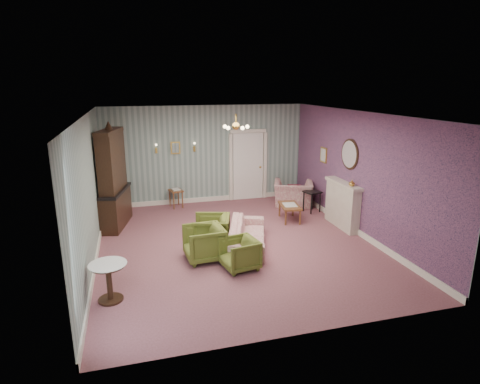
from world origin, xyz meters
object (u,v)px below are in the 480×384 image
object	(u,v)px
sofa_chintz	(248,230)
pedestal_table	(109,282)
olive_chair_b	(204,241)
dresser	(112,176)
olive_chair_c	(211,230)
side_table_black	(312,202)
olive_chair_a	(239,252)
fireplace	(342,205)
coffee_table	(290,212)
wingback_chair	(293,189)

from	to	relation	value
sofa_chintz	pedestal_table	world-z (taller)	sofa_chintz
olive_chair_b	dresser	bearing A→B (deg)	-148.86
olive_chair_c	pedestal_table	xyz separation A→B (m)	(-2.07, -1.76, -0.06)
side_table_black	pedestal_table	world-z (taller)	pedestal_table
olive_chair_a	olive_chair_b	distance (m)	0.84
olive_chair_c	fireplace	xyz separation A→B (m)	(3.44, 0.42, 0.18)
dresser	pedestal_table	xyz separation A→B (m)	(0.00, -3.77, -0.96)
fireplace	dresser	bearing A→B (deg)	163.87
olive_chair_a	pedestal_table	bearing A→B (deg)	-87.01
dresser	olive_chair_c	bearing A→B (deg)	-30.96
side_table_black	pedestal_table	size ratio (longest dim) A/B	0.89
dresser	coffee_table	bearing A→B (deg)	2.88
wingback_chair	coffee_table	distance (m)	1.41
olive_chair_a	olive_chair_b	world-z (taller)	olive_chair_b
olive_chair_a	olive_chair_c	bearing A→B (deg)	-175.19
olive_chair_b	wingback_chair	xyz separation A→B (m)	(3.23, 3.02, 0.09)
fireplace	side_table_black	world-z (taller)	fireplace
olive_chair_b	coffee_table	xyz separation A→B (m)	(2.62, 1.79, -0.18)
coffee_table	side_table_black	xyz separation A→B (m)	(0.88, 0.50, 0.09)
olive_chair_c	dresser	distance (m)	3.03
olive_chair_a	dresser	distance (m)	4.11
sofa_chintz	fireplace	world-z (taller)	fireplace
olive_chair_b	olive_chair_c	xyz separation A→B (m)	(0.26, 0.58, 0.01)
olive_chair_b	dresser	world-z (taller)	dresser
olive_chair_a	pedestal_table	world-z (taller)	pedestal_table
dresser	pedestal_table	world-z (taller)	dresser
olive_chair_a	dresser	world-z (taller)	dresser
sofa_chintz	dresser	size ratio (longest dim) A/B	0.74
pedestal_table	olive_chair_b	bearing A→B (deg)	33.00
pedestal_table	dresser	bearing A→B (deg)	90.00
fireplace	pedestal_table	distance (m)	5.93
wingback_chair	coffee_table	bearing A→B (deg)	85.38
side_table_black	olive_chair_c	bearing A→B (deg)	-152.13
sofa_chintz	side_table_black	size ratio (longest dim) A/B	3.16
olive_chair_b	side_table_black	distance (m)	4.18
pedestal_table	sofa_chintz	bearing A→B (deg)	29.23
fireplace	pedestal_table	size ratio (longest dim) A/B	2.07
wingback_chair	pedestal_table	size ratio (longest dim) A/B	1.64
dresser	side_table_black	bearing A→B (deg)	9.91
olive_chair_c	olive_chair_a	bearing A→B (deg)	31.97
coffee_table	olive_chair_b	bearing A→B (deg)	-145.63
olive_chair_c	pedestal_table	world-z (taller)	olive_chair_c
dresser	side_table_black	size ratio (longest dim) A/B	4.30
coffee_table	side_table_black	distance (m)	1.01
pedestal_table	olive_chair_c	bearing A→B (deg)	40.29
dresser	wingback_chair	bearing A→B (deg)	18.06
olive_chair_b	wingback_chair	size ratio (longest dim) A/B	0.71
olive_chair_a	sofa_chintz	size ratio (longest dim) A/B	0.35
coffee_table	fireplace	bearing A→B (deg)	-35.81
olive_chair_c	coffee_table	size ratio (longest dim) A/B	0.94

